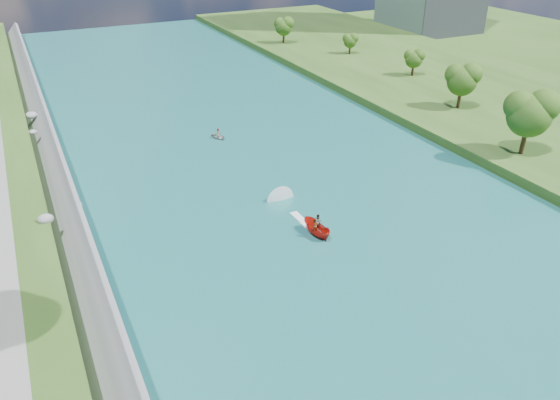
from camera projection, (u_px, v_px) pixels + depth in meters
ground at (391, 290)px, 51.37m from camera, size 260.00×260.00×0.00m
river_water at (293, 199)px, 67.13m from camera, size 55.00×240.00×0.10m
riprap_bank at (72, 240)px, 55.68m from camera, size 5.09×236.00×4.59m
motorboat at (310, 223)px, 60.67m from camera, size 3.60×18.94×2.18m
raft at (218, 136)px, 84.37m from camera, size 2.82×3.40×1.57m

